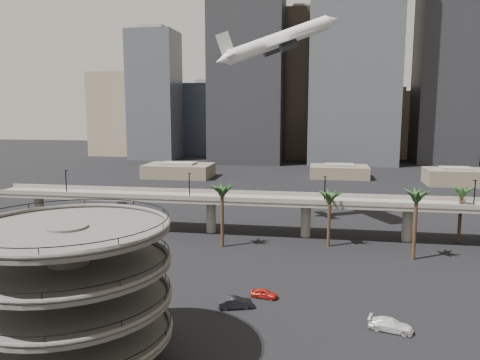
% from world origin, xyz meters
% --- Properties ---
extents(ground, '(700.00, 700.00, 0.00)m').
position_xyz_m(ground, '(0.00, 0.00, 0.00)').
color(ground, black).
rests_on(ground, ground).
extents(parking_ramp, '(22.20, 22.20, 17.35)m').
position_xyz_m(parking_ramp, '(-13.00, -4.00, 9.84)').
color(parking_ramp, '#464441').
rests_on(parking_ramp, ground).
extents(overpass, '(130.00, 9.30, 14.70)m').
position_xyz_m(overpass, '(0.00, 55.00, 7.34)').
color(overpass, slate).
rests_on(overpass, ground).
extents(palm_trees, '(54.40, 18.40, 14.00)m').
position_xyz_m(palm_trees, '(21.48, 47.47, 11.30)').
color(palm_trees, '#412D1C').
rests_on(palm_trees, ground).
extents(low_buildings, '(135.00, 27.50, 6.80)m').
position_xyz_m(low_buildings, '(6.89, 142.30, 2.86)').
color(low_buildings, brown).
rests_on(low_buildings, ground).
extents(skyline, '(269.00, 86.00, 113.07)m').
position_xyz_m(skyline, '(15.11, 217.09, 41.31)').
color(skyline, '#7E6D57').
rests_on(skyline, ground).
extents(airborne_jet, '(30.67, 28.87, 14.81)m').
position_xyz_m(airborne_jet, '(3.13, 67.82, 45.08)').
color(airborne_jet, silver).
rests_on(airborne_jet, ground).
extents(car_a, '(4.37, 2.43, 1.40)m').
position_xyz_m(car_a, '(5.84, 18.70, 0.70)').
color(car_a, red).
rests_on(car_a, ground).
extents(car_b, '(5.39, 3.29, 1.68)m').
position_xyz_m(car_b, '(2.18, 14.20, 0.84)').
color(car_b, black).
rests_on(car_b, ground).
extents(car_c, '(6.05, 3.68, 1.64)m').
position_xyz_m(car_c, '(23.42, 10.72, 0.82)').
color(car_c, white).
rests_on(car_c, ground).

